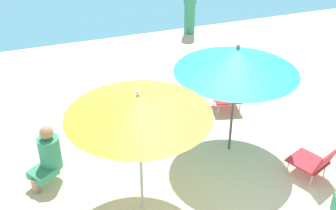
% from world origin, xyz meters
% --- Properties ---
extents(ground_plane, '(40.00, 40.00, 0.00)m').
position_xyz_m(ground_plane, '(0.00, 0.00, 0.00)').
color(ground_plane, beige).
extents(umbrella_teal, '(1.89, 1.89, 1.88)m').
position_xyz_m(umbrella_teal, '(0.64, 0.90, 1.63)').
color(umbrella_teal, '#4C4C51').
rests_on(umbrella_teal, ground_plane).
extents(umbrella_yellow, '(1.84, 1.84, 1.87)m').
position_xyz_m(umbrella_yellow, '(-1.12, 0.09, 1.66)').
color(umbrella_yellow, silver).
rests_on(umbrella_yellow, ground_plane).
extents(beach_chair_b, '(0.65, 0.72, 0.59)m').
position_xyz_m(beach_chair_b, '(1.49, -0.19, 0.31)').
color(beach_chair_b, red).
rests_on(beach_chair_b, ground_plane).
extents(beach_chair_c, '(0.64, 0.70, 0.67)m').
position_xyz_m(beach_chair_c, '(1.19, 2.17, 0.35)').
color(beach_chair_c, red).
rests_on(beach_chair_c, ground_plane).
extents(beach_chair_d, '(0.69, 0.69, 0.54)m').
position_xyz_m(beach_chair_d, '(-0.34, 1.87, 0.27)').
color(beach_chair_d, '#33934C').
rests_on(beach_chair_d, ground_plane).
extents(person_a, '(0.34, 0.34, 1.58)m').
position_xyz_m(person_a, '(2.00, 6.00, 0.79)').
color(person_a, '#389970').
rests_on(person_a, ground_plane).
extents(person_b, '(0.54, 0.50, 0.95)m').
position_xyz_m(person_b, '(-2.25, 1.08, 0.47)').
color(person_b, '#389970').
rests_on(person_b, ground_plane).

